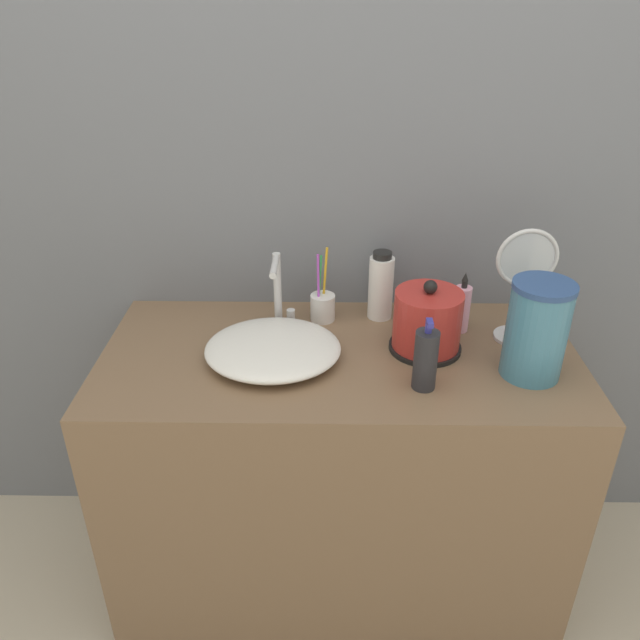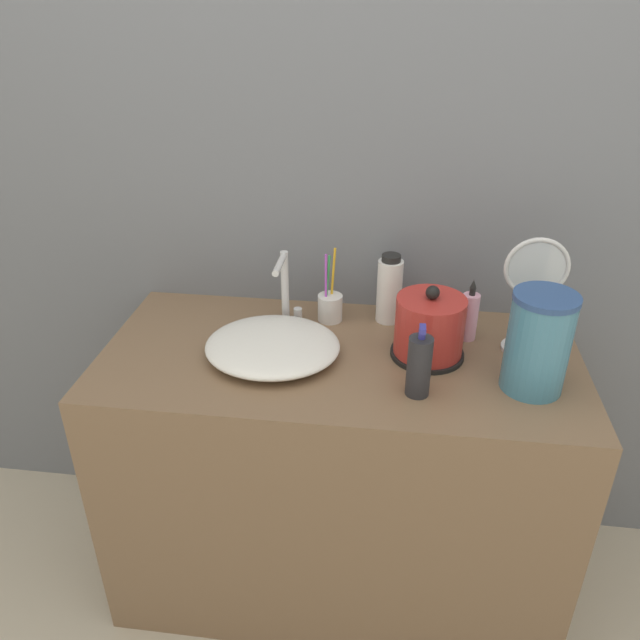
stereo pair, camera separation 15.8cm
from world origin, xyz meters
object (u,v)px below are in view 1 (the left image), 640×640
Objects in this scene: electric_kettle at (427,323)px; water_pitcher at (537,330)px; mouthwash_bottle at (381,286)px; toothbrush_cup at (323,306)px; faucet at (279,287)px; shampoo_bottle at (462,308)px; lotion_bottle at (426,359)px; vanity_mirror at (524,280)px.

water_pitcher is (0.24, -0.11, 0.05)m from electric_kettle.
mouthwash_bottle is at bearing 140.18° from water_pitcher.
electric_kettle is 0.27m from water_pitcher.
electric_kettle is 0.32m from toothbrush_cup.
faucet is 1.20× the size of shampoo_bottle.
faucet is 0.51m from shampoo_bottle.
shampoo_bottle is (0.38, -0.06, 0.03)m from toothbrush_cup.
toothbrush_cup is at bearing 152.20° from water_pitcher.
toothbrush_cup reaches higher than shampoo_bottle.
toothbrush_cup is 1.09× the size of mouthwash_bottle.
faucet is at bearing -163.95° from toothbrush_cup.
toothbrush_cup is at bearing 126.33° from lotion_bottle.
electric_kettle is at bearing -166.59° from vanity_mirror.
toothbrush_cup is 0.55m from vanity_mirror.
water_pitcher reaches higher than faucet.
shampoo_bottle is 0.55× the size of vanity_mirror.
mouthwash_bottle is (0.16, 0.02, 0.05)m from toothbrush_cup.
vanity_mirror is at bearing 40.23° from lotion_bottle.
vanity_mirror is 0.18m from water_pitcher.
faucet reaches higher than shampoo_bottle.
electric_kettle is at bearing -136.64° from shampoo_bottle.
vanity_mirror is (0.25, 0.06, 0.10)m from electric_kettle.
vanity_mirror is (0.36, -0.12, 0.08)m from mouthwash_bottle.
mouthwash_bottle is 0.39m from vanity_mirror.
lotion_bottle is (-0.03, -0.17, 0.00)m from electric_kettle.
faucet is at bearing 159.53° from water_pitcher.
vanity_mirror is 1.28× the size of water_pitcher.
faucet is 0.47m from lotion_bottle.
water_pitcher is at bearing -27.80° from toothbrush_cup.
toothbrush_cup is 0.88× the size of water_pitcher.
toothbrush_cup is 0.69× the size of vanity_mirror.
water_pitcher reaches higher than toothbrush_cup.
electric_kettle is 0.99× the size of mouthwash_bottle.
lotion_bottle is at bearing -139.77° from vanity_mirror.
mouthwash_bottle reaches higher than shampoo_bottle.
electric_kettle is at bearing -17.63° from faucet.
mouthwash_bottle is at bearing 160.67° from shampoo_bottle.
toothbrush_cup reaches higher than electric_kettle.
vanity_mirror is at bearing 87.48° from water_pitcher.
faucet is 0.29m from mouthwash_bottle.
vanity_mirror reaches higher than mouthwash_bottle.
mouthwash_bottle is (-0.11, 0.18, 0.02)m from electric_kettle.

